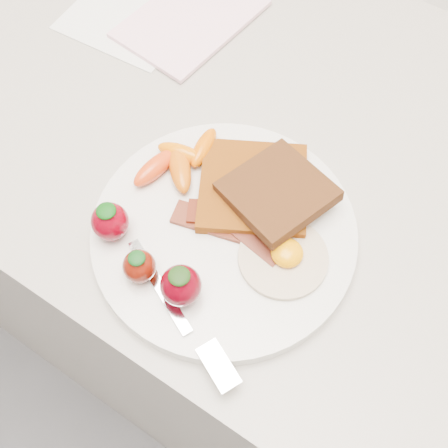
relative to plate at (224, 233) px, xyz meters
The scene contains 11 objects.
counter 0.48m from the plate, 93.63° to the left, with size 2.00×0.60×0.90m, color gray.
plate is the anchor object (origin of this frame).
toast_lower 0.06m from the plate, 89.54° to the left, with size 0.11×0.11×0.01m, color #512B07.
toast_upper 0.07m from the plate, 63.51° to the left, with size 0.09×0.09×0.01m, color black.
fried_egg 0.07m from the plate, ahead, with size 0.11×0.11×0.02m.
bacon_strips 0.02m from the plate, 58.35° to the left, with size 0.13×0.08×0.01m.
baby_carrots 0.09m from the plate, 155.07° to the left, with size 0.07×0.11×0.02m.
strawberries 0.09m from the plate, 117.58° to the right, with size 0.13×0.06×0.05m.
fork 0.10m from the plate, 76.66° to the right, with size 0.17×0.08×0.00m.
paper_sheet 0.37m from the plate, 139.93° to the left, with size 0.16×0.21×0.00m, color white.
notepad 0.32m from the plate, 131.10° to the left, with size 0.13×0.18×0.01m, color #FDC3D3.
Camera 1 is at (0.16, 1.33, 1.42)m, focal length 45.00 mm.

